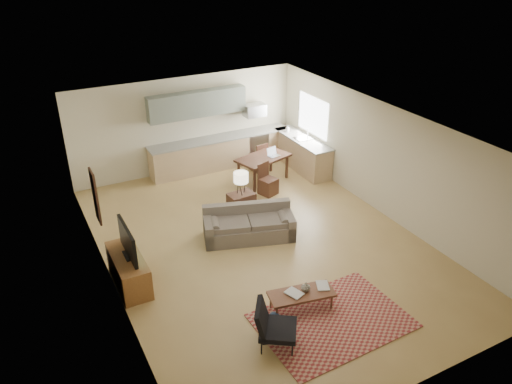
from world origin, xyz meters
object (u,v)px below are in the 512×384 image
armchair (278,326)px  tv_credenza (129,270)px  coffee_table (301,301)px  console_table (241,207)px  sofa (249,224)px  dining_table (263,169)px

armchair → tv_credenza: bearing=66.1°
coffee_table → console_table: size_ratio=1.71×
sofa → armchair: size_ratio=2.61×
armchair → tv_credenza: size_ratio=0.57×
coffee_table → armchair: armchair is taller
console_table → dining_table: 2.17m
console_table → sofa: bearing=-108.3°
tv_credenza → dining_table: 5.27m
sofa → console_table: bearing=93.4°
tv_credenza → dining_table: bearing=32.1°
sofa → tv_credenza: bearing=-153.9°
tv_credenza → console_table: bearing=21.6°
sofa → console_table: size_ratio=2.96×
sofa → armchair: 3.34m
coffee_table → console_table: console_table is taller
dining_table → coffee_table: bearing=-127.5°
armchair → tv_credenza: (-1.74, 2.75, -0.08)m
coffee_table → console_table: 3.40m
coffee_table → tv_credenza: (-2.56, 2.17, 0.14)m
armchair → coffee_table: bearing=-21.2°
armchair → dining_table: 6.18m
sofa → armchair: (-1.07, -3.16, 0.04)m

